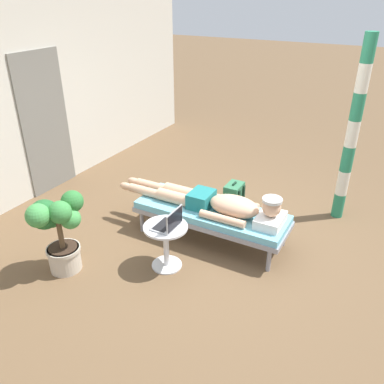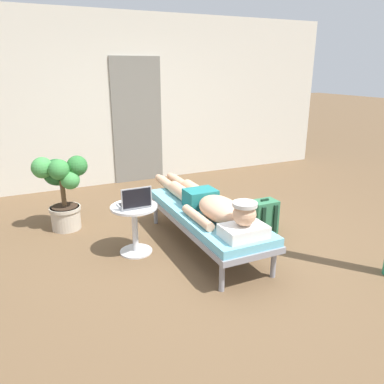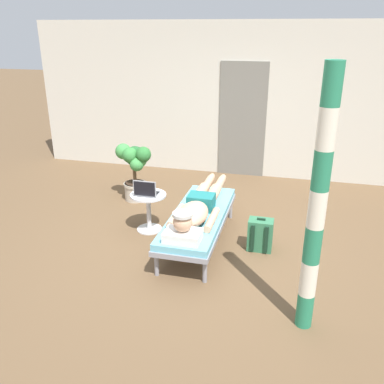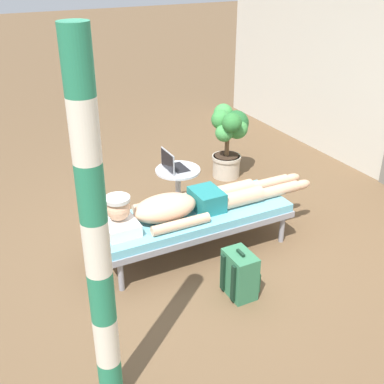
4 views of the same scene
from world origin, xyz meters
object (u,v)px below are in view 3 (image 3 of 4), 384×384
Objects in this scene: porch_post at (317,209)px; side_table at (149,206)px; lounge_chair at (199,218)px; backpack at (260,235)px; potted_plant at (135,166)px; person_reclining at (197,208)px; laptop at (147,191)px.

side_table is at bearing 144.37° from porch_post.
backpack is (0.78, 0.03, -0.15)m from lounge_chair.
backpack reaches higher than lounge_chair.
backpack is (1.51, -0.16, -0.16)m from side_table.
potted_plant reaches higher than backpack.
side_table is (-0.73, 0.19, 0.01)m from lounge_chair.
person_reclining is 0.79m from side_table.
person_reclining is 0.76m from laptop.
backpack is at bearing -3.94° from laptop.
laptop is at bearing 169.51° from lounge_chair.
lounge_chair is 2.09× the size of potted_plant.
person_reclining is at bearing -15.21° from laptop.
laptop is 1.19m from potted_plant.
porch_post is at bearing -67.70° from backpack.
side_table reaches higher than lounge_chair.
potted_plant reaches higher than lounge_chair.
backpack is (1.51, -0.10, -0.39)m from laptop.
backpack is 0.47× the size of potted_plant.
potted_plant is (-0.58, 1.04, -0.03)m from laptop.
potted_plant is at bearing 136.66° from person_reclining.
potted_plant is (-1.32, 1.24, 0.04)m from person_reclining.
side_table is at bearing 90.00° from laptop.
side_table reaches higher than backpack.
backpack is (0.78, 0.10, -0.32)m from person_reclining.
lounge_chair is 0.79m from backpack.
porch_post is at bearing -42.81° from person_reclining.
lounge_chair is 0.18m from person_reclining.
potted_plant reaches higher than laptop.
potted_plant reaches higher than side_table.
side_table is 0.23m from laptop.
porch_post is (1.31, -1.22, 0.66)m from person_reclining.
laptop reaches higher than person_reclining.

